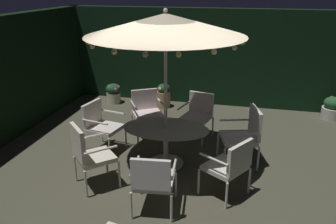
{
  "coord_description": "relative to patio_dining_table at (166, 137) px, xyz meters",
  "views": [
    {
      "loc": [
        1.1,
        -5.18,
        3.07
      ],
      "look_at": [
        -0.2,
        0.28,
        0.94
      ],
      "focal_mm": 36.76,
      "sensor_mm": 36.0,
      "label": 1
    }
  ],
  "objects": [
    {
      "name": "patio_chair_north",
      "position": [
        0.36,
        1.33,
        -0.01
      ],
      "size": [
        0.72,
        0.73,
        0.91
      ],
      "color": "silver",
      "rests_on": "ground_plane"
    },
    {
      "name": "hedge_backdrop_rear",
      "position": [
        0.2,
        3.56,
        0.7
      ],
      "size": [
        7.63,
        0.3,
        2.47
      ],
      "primitive_type": "cube",
      "color": "black",
      "rests_on": "ground_plane"
    },
    {
      "name": "patio_umbrella",
      "position": [
        -0.0,
        -0.0,
        1.91
      ],
      "size": [
        2.55,
        2.55,
        2.7
      ],
      "color": "silver",
      "rests_on": "ground_plane"
    },
    {
      "name": "potted_plant_back_right",
      "position": [
        -0.78,
        2.93,
        -0.23
      ],
      "size": [
        0.36,
        0.36,
        0.62
      ],
      "color": "tan",
      "rests_on": "ground_plane"
    },
    {
      "name": "potted_plant_back_left",
      "position": [
        3.32,
        3.05,
        -0.28
      ],
      "size": [
        0.47,
        0.47,
        0.54
      ],
      "color": "beige",
      "rests_on": "ground_plane"
    },
    {
      "name": "patio_chair_south",
      "position": [
        0.16,
        -1.37,
        0.01
      ],
      "size": [
        0.65,
        0.69,
        0.94
      ],
      "color": "silver",
      "rests_on": "ground_plane"
    },
    {
      "name": "ground_plane",
      "position": [
        0.2,
        -0.11,
        -0.55
      ],
      "size": [
        7.63,
        7.64,
        0.02
      ],
      "primitive_type": "cube",
      "color": "#484736"
    },
    {
      "name": "patio_chair_southeast",
      "position": [
        -0.99,
        -0.97,
        0.07
      ],
      "size": [
        0.8,
        0.8,
        1.06
      ],
      "color": "silver",
      "rests_on": "ground_plane"
    },
    {
      "name": "patio_chair_southwest",
      "position": [
        1.16,
        -0.73,
        0.01
      ],
      "size": [
        0.79,
        0.81,
        0.94
      ],
      "color": "silver",
      "rests_on": "ground_plane"
    },
    {
      "name": "patio_chair_west",
      "position": [
        1.34,
        0.39,
        0.05
      ],
      "size": [
        0.77,
        0.79,
        1.03
      ],
      "color": "silver",
      "rests_on": "ground_plane"
    },
    {
      "name": "patio_chair_northeast",
      "position": [
        -0.7,
        1.19,
        0.02
      ],
      "size": [
        0.83,
        0.82,
        0.95
      ],
      "color": "silver",
      "rests_on": "ground_plane"
    },
    {
      "name": "potted_plant_left_far",
      "position": [
        -2.16,
        2.92,
        -0.26
      ],
      "size": [
        0.39,
        0.39,
        0.53
      ],
      "color": "beige",
      "rests_on": "ground_plane"
    },
    {
      "name": "patio_dining_table",
      "position": [
        0.0,
        0.0,
        0.0
      ],
      "size": [
        1.51,
        1.02,
        0.71
      ],
      "color": "beige",
      "rests_on": "ground_plane"
    },
    {
      "name": "patio_chair_east",
      "position": [
        -1.35,
        0.27,
        0.02
      ],
      "size": [
        0.7,
        0.7,
        0.95
      ],
      "color": "beige",
      "rests_on": "ground_plane"
    }
  ]
}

